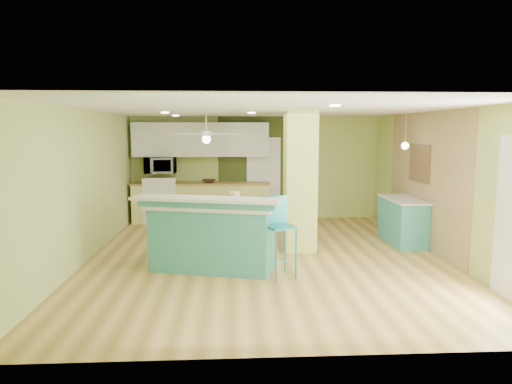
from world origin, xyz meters
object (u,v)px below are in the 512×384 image
peninsula (214,234)px  bar_stool (278,223)px  side_counter (402,221)px  canister (235,198)px  fruit_bowl (209,181)px

peninsula → bar_stool: (0.97, -0.45, 0.25)m
side_counter → peninsula: bearing=-158.3°
peninsula → bar_stool: 1.10m
peninsula → canister: size_ratio=11.99×
peninsula → canister: 0.67m
side_counter → fruit_bowl: (-3.81, 2.27, 0.54)m
canister → side_counter: bearing=24.8°
peninsula → side_counter: peninsula is taller
side_counter → canister: canister is taller
side_counter → fruit_bowl: 4.47m
side_counter → fruit_bowl: size_ratio=4.12×
peninsula → bar_stool: bearing=-10.1°
peninsula → side_counter: (3.56, 1.42, -0.11)m
canister → peninsula: bearing=167.7°
bar_stool → fruit_bowl: size_ratio=3.62×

